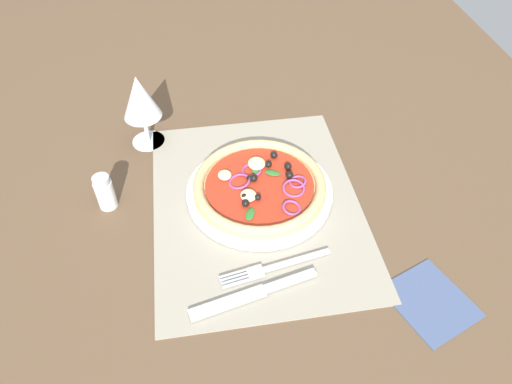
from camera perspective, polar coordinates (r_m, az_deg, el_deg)
The scene contains 9 objects.
ground_plane at distance 84.10cm, azimuth 0.07°, elevation -2.04°, with size 190.00×140.00×2.40cm, color brown.
placemat at distance 83.06cm, azimuth 0.07°, elevation -1.40°, with size 46.06×35.65×0.40cm, color gray.
plate at distance 84.05cm, azimuth 0.42°, elevation 0.05°, with size 25.75×25.75×1.07cm, color white.
pizza at distance 82.92cm, azimuth 0.44°, elevation 0.85°, with size 23.26×23.26×2.69cm.
fork at distance 74.03cm, azimuth 1.69°, elevation -9.12°, with size 4.74×17.98×0.44cm.
knife at distance 71.46cm, azimuth -0.35°, elevation -12.11°, with size 6.11×19.86×0.62cm.
wine_glass at distance 91.90cm, azimuth -13.78°, elevation 10.90°, with size 7.20×7.20×14.90cm.
napkin at distance 75.83cm, azimuth 20.23°, elevation -12.19°, with size 11.54×10.39×0.36cm, color #425175.
pepper_shaker at distance 84.73cm, azimuth -17.68°, elevation -0.02°, with size 3.20×3.20×6.70cm.
Camera 1 is at (-55.57, 8.85, 61.30)cm, focal length 33.34 mm.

